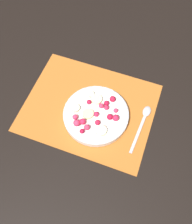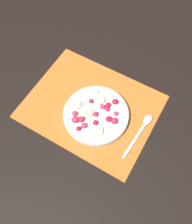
% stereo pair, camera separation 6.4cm
% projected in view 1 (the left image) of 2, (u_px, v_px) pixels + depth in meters
% --- Properties ---
extents(ground_plane, '(3.00, 3.00, 0.00)m').
position_uv_depth(ground_plane, '(89.00, 108.00, 0.83)').
color(ground_plane, black).
extents(placemat, '(0.42, 0.33, 0.01)m').
position_uv_depth(placemat, '(89.00, 107.00, 0.82)').
color(placemat, '#B26023').
rests_on(placemat, ground_plane).
extents(fruit_bowl, '(0.21, 0.21, 0.05)m').
position_uv_depth(fruit_bowl, '(96.00, 114.00, 0.79)').
color(fruit_bowl, silver).
rests_on(fruit_bowl, placemat).
extents(spoon, '(0.03, 0.17, 0.01)m').
position_uv_depth(spoon, '(144.00, 120.00, 0.80)').
color(spoon, '#B2B2B7').
rests_on(spoon, placemat).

